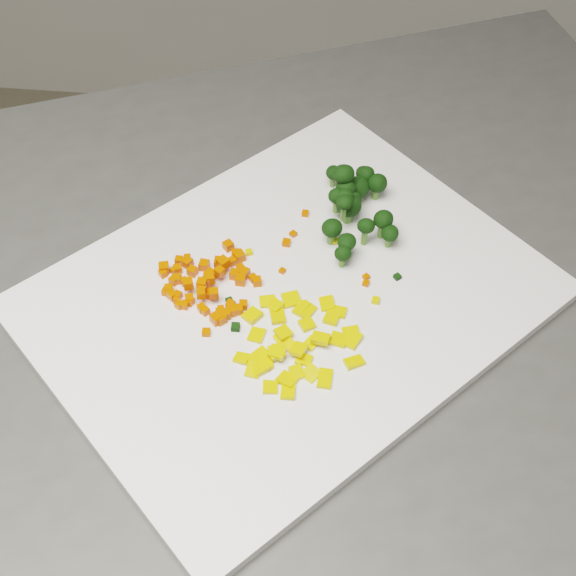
# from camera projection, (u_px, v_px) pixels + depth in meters

# --- Properties ---
(counter_block) EXTENTS (1.33, 1.15, 0.90)m
(counter_block) POSITION_uv_depth(u_px,v_px,m) (262.00, 487.00, 1.18)
(counter_block) COLOR #434340
(counter_block) RESTS_ON ground
(cutting_board) EXTENTS (0.61, 0.61, 0.01)m
(cutting_board) POSITION_uv_depth(u_px,v_px,m) (288.00, 298.00, 0.82)
(cutting_board) COLOR white
(cutting_board) RESTS_ON counter_block
(carrot_pile) EXTENTS (0.11, 0.11, 0.03)m
(carrot_pile) POSITION_uv_depth(u_px,v_px,m) (210.00, 276.00, 0.81)
(carrot_pile) COLOR #DA4102
(carrot_pile) RESTS_ON cutting_board
(pepper_pile) EXTENTS (0.12, 0.12, 0.02)m
(pepper_pile) POSITION_uv_depth(u_px,v_px,m) (294.00, 342.00, 0.76)
(pepper_pile) COLOR #E5BB0C
(pepper_pile) RESTS_ON cutting_board
(broccoli_pile) EXTENTS (0.13, 0.13, 0.06)m
(broccoli_pile) POSITION_uv_depth(u_px,v_px,m) (347.00, 203.00, 0.85)
(broccoli_pile) COLOR black
(broccoli_pile) RESTS_ON cutting_board
(carrot_cube_0) EXTENTS (0.01, 0.01, 0.01)m
(carrot_cube_0) POSITION_uv_depth(u_px,v_px,m) (179.00, 305.00, 0.80)
(carrot_cube_0) COLOR #DA4102
(carrot_cube_0) RESTS_ON carrot_pile
(carrot_cube_1) EXTENTS (0.01, 0.01, 0.01)m
(carrot_cube_1) POSITION_uv_depth(u_px,v_px,m) (218.00, 263.00, 0.84)
(carrot_cube_1) COLOR #DA4102
(carrot_cube_1) RESTS_ON carrot_pile
(carrot_cube_2) EXTENTS (0.01, 0.01, 0.01)m
(carrot_cube_2) POSITION_uv_depth(u_px,v_px,m) (169.00, 290.00, 0.81)
(carrot_cube_2) COLOR #DA4102
(carrot_cube_2) RESTS_ON carrot_pile
(carrot_cube_3) EXTENTS (0.01, 0.01, 0.01)m
(carrot_cube_3) POSITION_uv_depth(u_px,v_px,m) (163.00, 273.00, 0.83)
(carrot_cube_3) COLOR #DA4102
(carrot_cube_3) RESTS_ON carrot_pile
(carrot_cube_4) EXTENTS (0.01, 0.01, 0.01)m
(carrot_cube_4) POSITION_uv_depth(u_px,v_px,m) (177.00, 279.00, 0.82)
(carrot_cube_4) COLOR #DA4102
(carrot_cube_4) RESTS_ON carrot_pile
(carrot_cube_5) EXTENTS (0.01, 0.01, 0.01)m
(carrot_cube_5) POSITION_uv_depth(u_px,v_px,m) (204.00, 265.00, 0.83)
(carrot_cube_5) COLOR #DA4102
(carrot_cube_5) RESTS_ON carrot_pile
(carrot_cube_6) EXTENTS (0.01, 0.01, 0.01)m
(carrot_cube_6) POSITION_uv_depth(u_px,v_px,m) (214.00, 293.00, 0.80)
(carrot_cube_6) COLOR #DA4102
(carrot_cube_6) RESTS_ON carrot_pile
(carrot_cube_7) EXTENTS (0.01, 0.01, 0.01)m
(carrot_cube_7) POSITION_uv_depth(u_px,v_px,m) (179.00, 279.00, 0.82)
(carrot_cube_7) COLOR #DA4102
(carrot_cube_7) RESTS_ON carrot_pile
(carrot_cube_8) EXTENTS (0.01, 0.01, 0.01)m
(carrot_cube_8) POSITION_uv_depth(u_px,v_px,m) (185.00, 305.00, 0.80)
(carrot_cube_8) COLOR #DA4102
(carrot_cube_8) RESTS_ON carrot_pile
(carrot_cube_9) EXTENTS (0.01, 0.01, 0.01)m
(carrot_cube_9) POSITION_uv_depth(u_px,v_px,m) (179.00, 260.00, 0.84)
(carrot_cube_9) COLOR #DA4102
(carrot_cube_9) RESTS_ON carrot_pile
(carrot_cube_10) EXTENTS (0.01, 0.01, 0.01)m
(carrot_cube_10) POSITION_uv_depth(u_px,v_px,m) (253.00, 278.00, 0.82)
(carrot_cube_10) COLOR #DA4102
(carrot_cube_10) RESTS_ON carrot_pile
(carrot_cube_11) EXTENTS (0.01, 0.01, 0.01)m
(carrot_cube_11) POSITION_uv_depth(u_px,v_px,m) (242.00, 276.00, 0.82)
(carrot_cube_11) COLOR #DA4102
(carrot_cube_11) RESTS_ON carrot_pile
(carrot_cube_12) EXTENTS (0.01, 0.01, 0.01)m
(carrot_cube_12) POSITION_uv_depth(u_px,v_px,m) (243.00, 305.00, 0.80)
(carrot_cube_12) COLOR #DA4102
(carrot_cube_12) RESTS_ON carrot_pile
(carrot_cube_13) EXTENTS (0.01, 0.01, 0.01)m
(carrot_cube_13) POSITION_uv_depth(u_px,v_px,m) (222.00, 317.00, 0.79)
(carrot_cube_13) COLOR #DA4102
(carrot_cube_13) RESTS_ON carrot_pile
(carrot_cube_14) EXTENTS (0.01, 0.01, 0.01)m
(carrot_cube_14) POSITION_uv_depth(u_px,v_px,m) (241.00, 280.00, 0.82)
(carrot_cube_14) COLOR #DA4102
(carrot_cube_14) RESTS_ON carrot_pile
(carrot_cube_15) EXTENTS (0.01, 0.01, 0.01)m
(carrot_cube_15) POSITION_uv_depth(u_px,v_px,m) (202.00, 289.00, 0.80)
(carrot_cube_15) COLOR #DA4102
(carrot_cube_15) RESTS_ON carrot_pile
(carrot_cube_16) EXTENTS (0.01, 0.01, 0.01)m
(carrot_cube_16) POSITION_uv_depth(u_px,v_px,m) (228.00, 246.00, 0.85)
(carrot_cube_16) COLOR #DA4102
(carrot_cube_16) RESTS_ON carrot_pile
(carrot_cube_17) EXTENTS (0.01, 0.01, 0.01)m
(carrot_cube_17) POSITION_uv_depth(u_px,v_px,m) (231.00, 305.00, 0.80)
(carrot_cube_17) COLOR #DA4102
(carrot_cube_17) RESTS_ON carrot_pile
(carrot_cube_18) EXTENTS (0.01, 0.01, 0.01)m
(carrot_cube_18) POSITION_uv_depth(u_px,v_px,m) (209.00, 280.00, 0.81)
(carrot_cube_18) COLOR #DA4102
(carrot_cube_18) RESTS_ON carrot_pile
(carrot_cube_19) EXTENTS (0.01, 0.01, 0.01)m
(carrot_cube_19) POSITION_uv_depth(u_px,v_px,m) (231.00, 311.00, 0.79)
(carrot_cube_19) COLOR #DA4102
(carrot_cube_19) RESTS_ON carrot_pile
(carrot_cube_20) EXTENTS (0.01, 0.01, 0.01)m
(carrot_cube_20) POSITION_uv_depth(u_px,v_px,m) (236.00, 254.00, 0.84)
(carrot_cube_20) COLOR #DA4102
(carrot_cube_20) RESTS_ON carrot_pile
(carrot_cube_21) EXTENTS (0.01, 0.01, 0.01)m
(carrot_cube_21) POSITION_uv_depth(u_px,v_px,m) (187.00, 263.00, 0.83)
(carrot_cube_21) COLOR #DA4102
(carrot_cube_21) RESTS_ON carrot_pile
(carrot_cube_22) EXTENTS (0.01, 0.01, 0.01)m
(carrot_cube_22) POSITION_uv_depth(u_px,v_px,m) (220.00, 314.00, 0.79)
(carrot_cube_22) COLOR #DA4102
(carrot_cube_22) RESTS_ON carrot_pile
(carrot_cube_23) EXTENTS (0.01, 0.01, 0.01)m
(carrot_cube_23) POSITION_uv_depth(u_px,v_px,m) (235.00, 274.00, 0.82)
(carrot_cube_23) COLOR #DA4102
(carrot_cube_23) RESTS_ON carrot_pile
(carrot_cube_24) EXTENTS (0.01, 0.01, 0.01)m
(carrot_cube_24) POSITION_uv_depth(u_px,v_px,m) (172.00, 295.00, 0.81)
(carrot_cube_24) COLOR #DA4102
(carrot_cube_24) RESTS_ON carrot_pile
(carrot_cube_25) EXTENTS (0.01, 0.01, 0.01)m
(carrot_cube_25) POSITION_uv_depth(u_px,v_px,m) (202.00, 308.00, 0.80)
(carrot_cube_25) COLOR #DA4102
(carrot_cube_25) RESTS_ON carrot_pile
(carrot_cube_26) EXTENTS (0.01, 0.01, 0.01)m
(carrot_cube_26) POSITION_uv_depth(u_px,v_px,m) (190.00, 301.00, 0.80)
(carrot_cube_26) COLOR #DA4102
(carrot_cube_26) RESTS_ON carrot_pile
(carrot_cube_27) EXTENTS (0.01, 0.01, 0.01)m
(carrot_cube_27) POSITION_uv_depth(u_px,v_px,m) (178.00, 295.00, 0.81)
(carrot_cube_27) COLOR #DA4102
(carrot_cube_27) RESTS_ON carrot_pile
(carrot_cube_28) EXTENTS (0.01, 0.01, 0.01)m
(carrot_cube_28) POSITION_uv_depth(u_px,v_px,m) (190.00, 299.00, 0.80)
(carrot_cube_28) COLOR #DA4102
(carrot_cube_28) RESTS_ON carrot_pile
(carrot_cube_29) EXTENTS (0.01, 0.01, 0.01)m
(carrot_cube_29) POSITION_uv_depth(u_px,v_px,m) (201.00, 293.00, 0.79)
(carrot_cube_29) COLOR #DA4102
(carrot_cube_29) RESTS_ON carrot_pile
(carrot_cube_30) EXTENTS (0.01, 0.01, 0.01)m
(carrot_cube_30) POSITION_uv_depth(u_px,v_px,m) (188.00, 283.00, 0.80)
(carrot_cube_30) COLOR #DA4102
(carrot_cube_30) RESTS_ON carrot_pile
(carrot_cube_31) EXTENTS (0.01, 0.01, 0.01)m
(carrot_cube_31) POSITION_uv_depth(u_px,v_px,m) (241.00, 269.00, 0.83)
(carrot_cube_31) COLOR #DA4102
(carrot_cube_31) RESTS_ON carrot_pile
(carrot_cube_32) EXTENTS (0.01, 0.01, 0.01)m
(carrot_cube_32) POSITION_uv_depth(u_px,v_px,m) (210.00, 294.00, 0.81)
(carrot_cube_32) COLOR #DA4102
(carrot_cube_32) RESTS_ON carrot_pile
(carrot_cube_33) EXTENTS (0.01, 0.01, 0.01)m
(carrot_cube_33) POSITION_uv_depth(u_px,v_px,m) (209.00, 278.00, 0.81)
(carrot_cube_33) COLOR #DA4102
(carrot_cube_33) RESTS_ON carrot_pile
(carrot_cube_34) EXTENTS (0.01, 0.01, 0.01)m
(carrot_cube_34) POSITION_uv_depth(u_px,v_px,m) (239.00, 256.00, 0.84)
(carrot_cube_34) COLOR #DA4102
(carrot_cube_34) RESTS_ON carrot_pile
(carrot_cube_35) EXTENTS (0.01, 0.01, 0.01)m
(carrot_cube_35) POSITION_uv_depth(u_px,v_px,m) (205.00, 311.00, 0.79)
(carrot_cube_35) COLOR #DA4102
(carrot_cube_35) RESTS_ON carrot_pile
(carrot_cube_36) EXTENTS (0.01, 0.01, 0.01)m
(carrot_cube_36) POSITION_uv_depth(u_px,v_px,m) (187.00, 258.00, 0.84)
(carrot_cube_36) COLOR #DA4102
(carrot_cube_36) RESTS_ON carrot_pile
(carrot_cube_37) EXTENTS (0.01, 0.01, 0.01)m
(carrot_cube_37) POSITION_uv_depth(u_px,v_px,m) (177.00, 300.00, 0.80)
(carrot_cube_37) COLOR #DA4102
(carrot_cube_37) RESTS_ON carrot_pile
(carrot_cube_38) EXTENTS (0.01, 0.01, 0.01)m
(carrot_cube_38) POSITION_uv_depth(u_px,v_px,m) (232.00, 261.00, 0.84)
(carrot_cube_38) COLOR #DA4102
(carrot_cube_38) RESTS_ON carrot_pile
(carrot_cube_39) EXTENTS (0.01, 0.01, 0.01)m
(carrot_cube_39) POSITION_uv_depth(u_px,v_px,m) (164.00, 268.00, 0.83)
(carrot_cube_39) COLOR #DA4102
(carrot_cube_39) RESTS_ON carrot_pile
(carrot_cube_40) EXTENTS (0.01, 0.01, 0.01)m
(carrot_cube_40) POSITION_uv_depth(u_px,v_px,m) (225.00, 314.00, 0.79)
(carrot_cube_40) COLOR #DA4102
(carrot_cube_40) RESTS_ON carrot_pile
(carrot_cube_41) EXTENTS (0.01, 0.01, 0.01)m
(carrot_cube_41) POSITION_uv_depth(u_px,v_px,m) (169.00, 289.00, 0.81)
(carrot_cube_41) COLOR #DA4102
(carrot_cube_41) RESTS_ON carrot_pile
(carrot_cube_42) EXTENTS (0.01, 0.01, 0.01)m
(carrot_cube_42) POSITION_uv_depth(u_px,v_px,m) (184.00, 281.00, 0.82)
(carrot_cube_42) COLOR #DA4102
(carrot_cube_42) RESTS_ON carrot_pile
(carrot_cube_43) EXTENTS (0.01, 0.01, 0.01)m
(carrot_cube_43) POSITION_uv_depth(u_px,v_px,m) (244.00, 273.00, 0.82)
(carrot_cube_43) COLOR #DA4102
(carrot_cube_43) RESTS_ON carrot_pile
(carrot_cube_44) EXTENTS (0.01, 0.01, 0.01)m
(carrot_cube_44) POSITION_uv_depth(u_px,v_px,m) (210.00, 275.00, 0.82)
(carrot_cube_44) COLOR #DA4102
(carrot_cube_44) RESTS_ON carrot_pile
(carrot_cube_45) EXTENTS (0.02, 0.02, 0.01)m
(carrot_cube_45) POSITION_uv_depth(u_px,v_px,m) (223.00, 263.00, 0.82)
(carrot_cube_45) COLOR #DA4102
(carrot_cube_45) RESTS_ON carrot_pile
(carrot_cube_46) EXTENTS (0.01, 0.01, 0.01)m
(carrot_cube_46) POSITION_uv_depth(u_px,v_px,m) (220.00, 263.00, 0.83)
(carrot_cube_46) COLOR #DA4102
(carrot_cube_46) RESTS_ON carrot_pile
(carrot_cube_47) EXTENTS (0.01, 0.01, 0.01)m
(carrot_cube_47) POSITION_uv_depth(u_px,v_px,m) (192.00, 271.00, 0.83)
(carrot_cube_47) COLOR #DA4102
(carrot_cube_47) RESTS_ON carrot_pile
(carrot_cube_48) EXTENTS (0.01, 0.01, 0.01)m
(carrot_cube_48) POSITION_uv_depth(u_px,v_px,m) (220.00, 272.00, 0.82)
(carrot_cube_48) COLOR #DA4102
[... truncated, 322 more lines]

